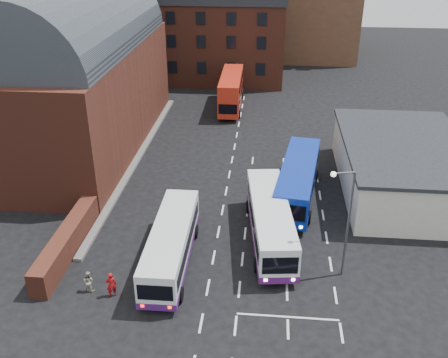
# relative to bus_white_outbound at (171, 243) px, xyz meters

# --- Properties ---
(ground) EXTENTS (180.00, 180.00, 0.00)m
(ground) POSITION_rel_bus_white_outbound_xyz_m (2.73, -1.49, -1.68)
(ground) COLOR black
(railway_station) EXTENTS (12.00, 28.00, 16.00)m
(railway_station) POSITION_rel_bus_white_outbound_xyz_m (-12.77, 19.51, 5.96)
(railway_station) COLOR #602B1E
(railway_station) RESTS_ON ground
(forecourt_wall) EXTENTS (1.20, 10.00, 1.80)m
(forecourt_wall) POSITION_rel_bus_white_outbound_xyz_m (-7.47, 0.51, -0.78)
(forecourt_wall) COLOR #602B1E
(forecourt_wall) RESTS_ON ground
(cream_building) EXTENTS (10.40, 16.40, 4.25)m
(cream_building) POSITION_rel_bus_white_outbound_xyz_m (17.73, 12.51, 0.48)
(cream_building) COLOR beige
(cream_building) RESTS_ON ground
(brick_terrace) EXTENTS (22.00, 10.00, 11.00)m
(brick_terrace) POSITION_rel_bus_white_outbound_xyz_m (-3.27, 44.51, 3.82)
(brick_terrace) COLOR brown
(brick_terrace) RESTS_ON ground
(castle_keep) EXTENTS (22.00, 22.00, 12.00)m
(castle_keep) POSITION_rel_bus_white_outbound_xyz_m (8.73, 64.51, 4.32)
(castle_keep) COLOR brown
(castle_keep) RESTS_ON ground
(bus_white_outbound) EXTENTS (2.74, 10.45, 2.84)m
(bus_white_outbound) POSITION_rel_bus_white_outbound_xyz_m (0.00, 0.00, 0.00)
(bus_white_outbound) COLOR silver
(bus_white_outbound) RESTS_ON ground
(bus_white_inbound) EXTENTS (3.87, 11.37, 3.04)m
(bus_white_inbound) POSITION_rel_bus_white_outbound_xyz_m (6.53, 3.38, 0.12)
(bus_white_inbound) COLOR white
(bus_white_inbound) RESTS_ON ground
(bus_blue) EXTENTS (4.25, 11.83, 3.16)m
(bus_blue) POSITION_rel_bus_white_outbound_xyz_m (8.73, 9.82, 0.19)
(bus_blue) COLOR #0A2697
(bus_blue) RESTS_ON ground
(bus_red_double) EXTENTS (2.77, 10.59, 4.22)m
(bus_red_double) POSITION_rel_bus_white_outbound_xyz_m (1.37, 31.90, 0.57)
(bus_red_double) COLOR red
(bus_red_double) RESTS_ON ground
(street_lamp) EXTENTS (1.53, 0.53, 7.65)m
(street_lamp) POSITION_rel_bus_white_outbound_xyz_m (11.07, -0.19, 2.94)
(street_lamp) COLOR #4B4D53
(street_lamp) RESTS_ON ground
(pedestrian_red) EXTENTS (0.75, 0.64, 1.73)m
(pedestrian_red) POSITION_rel_bus_white_outbound_xyz_m (-3.08, -3.62, -0.81)
(pedestrian_red) COLOR #A40F12
(pedestrian_red) RESTS_ON ground
(pedestrian_beige) EXTENTS (0.77, 0.65, 1.43)m
(pedestrian_beige) POSITION_rel_bus_white_outbound_xyz_m (-4.65, -3.27, -0.96)
(pedestrian_beige) COLOR #AFA890
(pedestrian_beige) RESTS_ON ground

